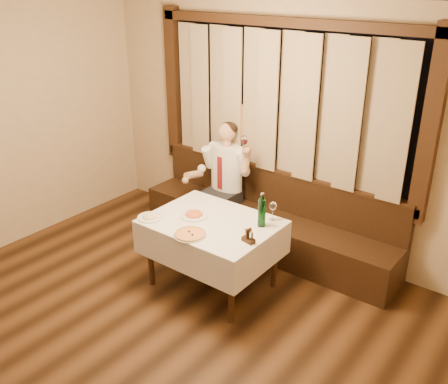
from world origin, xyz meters
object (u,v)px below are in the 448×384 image
Objects in this scene: pasta_cream at (150,215)px; green_bottle at (262,212)px; seated_man at (223,173)px; dining_table at (212,230)px; banquette at (266,223)px; pizza at (190,234)px; pasta_red at (194,213)px; cruet_caddy at (248,237)px.

pasta_cream is 1.12m from green_bottle.
green_bottle is 0.24× the size of seated_man.
green_bottle is (0.45, 0.21, 0.25)m from dining_table.
pasta_cream is at bearing -148.27° from dining_table.
banquette is at bearing 90.00° from dining_table.
banquette is 1.53m from pasta_cream.
dining_table is 0.89× the size of seated_man.
pizza is at bearing -126.75° from green_bottle.
seated_man reaches higher than dining_table.
dining_table is (0.00, -1.02, 0.34)m from banquette.
seated_man reaches higher than pasta_cream.
seated_man is (-0.60, 1.29, 0.06)m from pizza.
green_bottle is at bearing -61.02° from banquette.
pizza is 1.08× the size of pasta_red.
pasta_cream is 1.88× the size of cruet_caddy.
banquette is 0.78m from seated_man.
pizza is 0.40m from pasta_red.
pasta_cream is 0.18× the size of seated_man.
dining_table is 0.25m from pasta_red.
pasta_cream is at bearing 176.87° from pizza.
cruet_caddy is (0.51, 0.23, 0.03)m from pizza.
pasta_cream reaches higher than pizza.
dining_table is 0.38m from pizza.
banquette is at bearing 8.92° from seated_man.
pasta_red is 0.20× the size of seated_man.
pasta_red reaches higher than pasta_cream.
pizza is at bearing -86.06° from dining_table.
pizza is 0.56m from pasta_cream.
dining_table is 0.57m from cruet_caddy.
pasta_red is 1.13× the size of pasta_cream.
pasta_red reaches higher than pizza.
banquette reaches higher than dining_table.
seated_man is (-0.57, 0.93, 0.18)m from dining_table.
green_bottle is 1.25m from seated_man.
green_bottle reaches higher than pasta_cream.
pizza is 0.22× the size of seated_man.
seated_man is (-1.02, 0.72, -0.07)m from green_bottle.
green_bottle is (0.45, -0.81, 0.59)m from banquette.
dining_table is at bearing -154.84° from green_bottle.
banquette is at bearing 126.35° from cruet_caddy.
pasta_red is 0.71m from green_bottle.
green_bottle is at bearing 114.97° from cruet_caddy.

